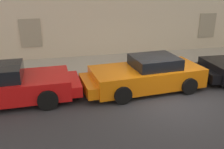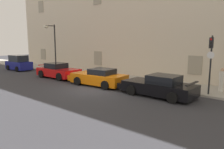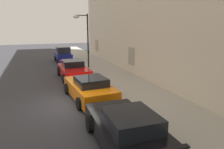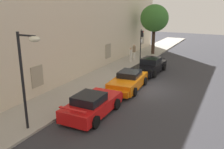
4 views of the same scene
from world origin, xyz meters
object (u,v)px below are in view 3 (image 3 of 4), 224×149
(sportscar_yellow_flank, at_px, (88,88))
(hatchback_parked, at_px, (63,55))
(sportscar_red_lead, at_px, (74,71))
(street_lamp, at_px, (83,30))
(sportscar_white_middle, at_px, (125,128))

(sportscar_yellow_flank, bearing_deg, hatchback_parked, 178.65)
(sportscar_red_lead, relative_size, hatchback_parked, 1.34)
(sportscar_yellow_flank, distance_m, hatchback_parked, 13.20)
(sportscar_red_lead, relative_size, sportscar_yellow_flank, 0.97)
(sportscar_red_lead, height_order, sportscar_yellow_flank, sportscar_red_lead)
(sportscar_yellow_flank, distance_m, street_lamp, 9.05)
(sportscar_yellow_flank, height_order, street_lamp, street_lamp)
(sportscar_red_lead, xyz_separation_m, sportscar_yellow_flank, (4.97, -0.07, -0.03))
(sportscar_yellow_flank, bearing_deg, street_lamp, 168.75)
(sportscar_white_middle, relative_size, hatchback_parked, 1.42)
(sportscar_yellow_flank, distance_m, sportscar_white_middle, 5.28)
(sportscar_white_middle, height_order, street_lamp, street_lamp)
(sportscar_red_lead, distance_m, sportscar_white_middle, 10.25)
(sportscar_red_lead, xyz_separation_m, street_lamp, (-3.36, 1.59, 3.08))
(sportscar_white_middle, bearing_deg, hatchback_parked, 179.12)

